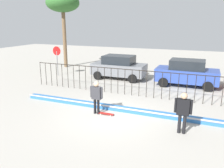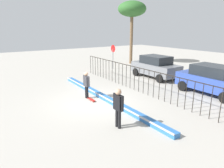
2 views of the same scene
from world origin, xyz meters
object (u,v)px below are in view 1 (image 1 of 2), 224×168
at_px(skateboard, 106,114).
at_px(parked_car_gray, 119,67).
at_px(stop_sign, 57,57).
at_px(skateboarder, 96,95).
at_px(parked_car_blue, 187,73).
at_px(camera_operator, 183,109).
at_px(palm_tree_short, 63,4).

distance_m(skateboard, parked_car_gray, 7.71).
bearing_deg(stop_sign, skateboard, -41.23).
relative_size(skateboarder, skateboard, 2.08).
height_order(skateboard, parked_car_blue, parked_car_blue).
bearing_deg(parked_car_blue, camera_operator, -90.68).
bearing_deg(palm_tree_short, parked_car_blue, -13.89).
relative_size(parked_car_gray, palm_tree_short, 0.60).
bearing_deg(parked_car_gray, parked_car_blue, 0.23).
xyz_separation_m(parked_car_gray, parked_car_blue, (5.27, -0.23, 0.00)).
bearing_deg(stop_sign, palm_tree_short, 113.44).
distance_m(parked_car_gray, parked_car_blue, 5.28).
bearing_deg(parked_car_gray, palm_tree_short, 160.80).
xyz_separation_m(camera_operator, parked_car_gray, (-5.75, 7.97, -0.08)).
bearing_deg(skateboarder, skateboard, -26.84).
xyz_separation_m(skateboarder, camera_operator, (4.17, -0.57, 0.06)).
bearing_deg(skateboarder, camera_operator, -39.20).
bearing_deg(stop_sign, parked_car_gray, 9.47).
bearing_deg(parked_car_blue, skateboard, -118.33).
xyz_separation_m(skateboarder, parked_car_gray, (-1.59, 7.40, -0.03)).
xyz_separation_m(skateboarder, skateboard, (0.50, 0.04, -0.94)).
distance_m(skateboarder, skateboard, 1.07).
distance_m(parked_car_blue, palm_tree_short, 13.56).
xyz_separation_m(camera_operator, parked_car_blue, (-0.48, 7.74, -0.08)).
height_order(skateboarder, parked_car_blue, parked_car_blue).
bearing_deg(palm_tree_short, camera_operator, -40.35).
bearing_deg(skateboard, stop_sign, 149.81).
bearing_deg(palm_tree_short, skateboarder, -50.21).
bearing_deg(skateboard, skateboarder, -164.35).
distance_m(skateboarder, parked_car_gray, 7.57).
bearing_deg(skateboard, parked_car_blue, 76.94).
bearing_deg(stop_sign, skateboarder, -43.40).
distance_m(skateboard, parked_car_blue, 7.86).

